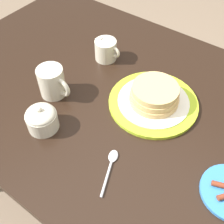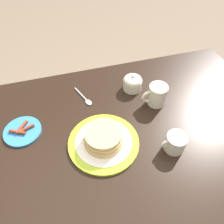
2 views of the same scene
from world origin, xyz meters
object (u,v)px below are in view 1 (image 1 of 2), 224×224
coffee_mug (52,82)px  pancake_plate (154,98)px  creamer_pitcher (106,49)px  spoon (111,164)px  sugar_bowl (42,118)px

coffee_mug → pancake_plate: bearing=27.8°
creamer_pitcher → spoon: creamer_pitcher is taller
pancake_plate → creamer_pitcher: bearing=160.0°
creamer_pitcher → sugar_bowl: size_ratio=1.25×
pancake_plate → coffee_mug: coffee_mug is taller
coffee_mug → creamer_pitcher: bearing=84.1°
spoon → creamer_pitcher: bearing=128.8°
coffee_mug → spoon: 0.34m
coffee_mug → creamer_pitcher: size_ratio=1.03×
sugar_bowl → coffee_mug: bearing=120.7°
creamer_pitcher → coffee_mug: bearing=-95.9°
pancake_plate → sugar_bowl: 0.35m
pancake_plate → sugar_bowl: (-0.22, -0.28, 0.01)m
creamer_pitcher → sugar_bowl: (0.05, -0.37, -0.00)m
creamer_pitcher → spoon: bearing=-51.2°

